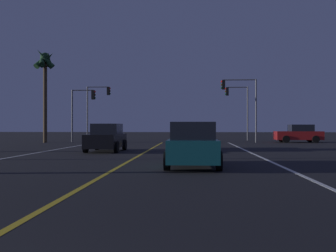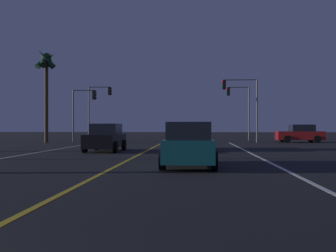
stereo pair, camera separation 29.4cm
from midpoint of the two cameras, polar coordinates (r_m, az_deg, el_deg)
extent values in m
cube|color=silver|center=(16.27, 15.25, -5.46)|extent=(0.16, 40.86, 0.01)
cube|color=gold|center=(16.19, -6.87, -5.49)|extent=(0.16, 40.86, 0.01)
cylinder|color=black|center=(22.46, -7.99, -3.10)|extent=(0.22, 0.68, 0.68)
cylinder|color=black|center=(22.89, -12.42, -3.04)|extent=(0.22, 0.68, 0.68)
cylinder|color=black|center=(25.11, -6.76, -2.78)|extent=(0.22, 0.68, 0.68)
cylinder|color=black|center=(25.49, -10.75, -2.74)|extent=(0.22, 0.68, 0.68)
cube|color=black|center=(23.95, -9.46, -2.14)|extent=(1.80, 4.30, 0.80)
cube|color=black|center=(24.18, -9.33, -0.42)|extent=(1.60, 2.10, 0.64)
cube|color=red|center=(25.88, -7.12, -1.76)|extent=(0.24, 0.08, 0.16)
cube|color=red|center=(26.13, -9.71, -1.75)|extent=(0.24, 0.08, 0.16)
cylinder|color=black|center=(26.74, 1.77, -2.61)|extent=(0.22, 0.68, 0.68)
cylinder|color=black|center=(26.75, 5.63, -2.61)|extent=(0.22, 0.68, 0.68)
cylinder|color=black|center=(24.05, 1.57, -2.90)|extent=(0.22, 0.68, 0.68)
cylinder|color=black|center=(24.06, 5.87, -2.90)|extent=(0.22, 0.68, 0.68)
cube|color=#B7BABF|center=(25.37, 3.71, -2.03)|extent=(1.80, 4.30, 0.80)
cube|color=black|center=(25.11, 3.71, -0.40)|extent=(1.60, 2.10, 0.64)
cube|color=red|center=(23.27, 2.25, -1.96)|extent=(0.24, 0.08, 0.16)
cube|color=red|center=(23.28, 5.20, -1.96)|extent=(0.24, 0.08, 0.16)
cylinder|color=black|center=(37.42, 16.82, -1.87)|extent=(0.68, 0.22, 0.68)
cylinder|color=black|center=(39.18, 16.21, -1.79)|extent=(0.68, 0.22, 0.68)
cylinder|color=black|center=(38.14, 20.77, -1.84)|extent=(0.68, 0.22, 0.68)
cylinder|color=black|center=(39.86, 20.00, -1.76)|extent=(0.68, 0.22, 0.68)
cube|color=maroon|center=(38.62, 18.46, -1.34)|extent=(4.30, 1.80, 0.80)
cube|color=black|center=(38.67, 18.82, -0.27)|extent=(2.10, 1.60, 0.64)
cube|color=red|center=(38.64, 21.70, -1.19)|extent=(0.08, 0.24, 0.16)
cube|color=red|center=(39.78, 21.16, -1.16)|extent=(0.08, 0.24, 0.16)
cylinder|color=black|center=(16.17, -0.06, -4.30)|extent=(0.22, 0.68, 0.68)
cylinder|color=black|center=(16.16, 6.34, -4.30)|extent=(0.22, 0.68, 0.68)
cylinder|color=black|center=(13.49, -0.77, -5.15)|extent=(0.22, 0.68, 0.68)
cylinder|color=black|center=(13.48, 6.91, -5.15)|extent=(0.22, 0.68, 0.68)
cube|color=#145156|center=(14.78, 3.11, -3.46)|extent=(1.80, 4.30, 0.80)
cube|color=black|center=(14.50, 3.10, -0.68)|extent=(1.60, 2.10, 0.64)
cube|color=red|center=(12.69, 0.33, -3.57)|extent=(0.24, 0.08, 0.16)
cube|color=red|center=(12.68, 5.76, -3.57)|extent=(0.24, 0.08, 0.16)
cylinder|color=#4C4C51|center=(37.29, 12.65, 2.19)|extent=(0.14, 0.14, 5.98)
cylinder|color=#4C4C51|center=(37.31, 10.33, 6.72)|extent=(3.04, 0.10, 0.10)
cube|color=black|center=(37.11, 7.98, 6.06)|extent=(0.28, 0.36, 0.90)
sphere|color=red|center=(37.13, 7.73, 6.52)|extent=(0.20, 0.20, 0.20)
sphere|color=#3C2706|center=(37.10, 7.73, 6.06)|extent=(0.20, 0.20, 0.20)
sphere|color=#063816|center=(37.07, 7.73, 5.60)|extent=(0.20, 0.20, 0.20)
cylinder|color=#4C4C51|center=(38.62, -14.18, 1.45)|extent=(0.14, 0.14, 5.08)
cylinder|color=#4C4C51|center=(38.47, -12.71, 5.18)|extent=(2.06, 0.10, 0.10)
cube|color=black|center=(38.15, -11.22, 4.54)|extent=(0.28, 0.36, 0.90)
sphere|color=red|center=(38.14, -10.99, 4.99)|extent=(0.20, 0.20, 0.20)
sphere|color=#3C2706|center=(38.11, -10.99, 4.54)|extent=(0.20, 0.20, 0.20)
sphere|color=#063816|center=(38.09, -10.99, 4.09)|extent=(0.20, 0.20, 0.20)
cylinder|color=#4C4C51|center=(42.72, 11.48, 1.81)|extent=(0.14, 0.14, 5.83)
cylinder|color=#4C4C51|center=(42.77, 10.02, 5.66)|extent=(2.19, 0.10, 0.10)
cube|color=black|center=(42.62, 8.55, 5.07)|extent=(0.28, 0.36, 0.90)
sphere|color=red|center=(42.63, 8.34, 5.47)|extent=(0.20, 0.20, 0.20)
sphere|color=#3C2706|center=(42.61, 8.34, 5.07)|extent=(0.20, 0.20, 0.20)
sphere|color=#063816|center=(42.58, 8.34, 4.67)|extent=(0.20, 0.20, 0.20)
cylinder|color=#4C4C51|center=(43.90, -12.00, 1.84)|extent=(0.14, 0.14, 5.95)
cylinder|color=#4C4C51|center=(43.80, -10.51, 5.68)|extent=(2.36, 0.10, 0.10)
cube|color=black|center=(43.49, -9.00, 5.13)|extent=(0.28, 0.36, 0.90)
sphere|color=red|center=(43.48, -8.79, 5.53)|extent=(0.20, 0.20, 0.20)
sphere|color=#3C2706|center=(43.45, -8.79, 5.13)|extent=(0.20, 0.20, 0.20)
sphere|color=#063816|center=(43.43, -8.79, 4.74)|extent=(0.20, 0.20, 0.20)
cylinder|color=#473826|center=(37.98, -17.90, 3.48)|extent=(0.36, 0.36, 7.74)
sphere|color=#19381E|center=(38.45, -17.90, 9.62)|extent=(0.90, 0.90, 0.90)
cone|color=#19381E|center=(38.39, -17.45, 9.41)|extent=(0.95, 1.72, 1.40)
cone|color=#19381E|center=(38.70, -17.72, 9.33)|extent=(1.66, 0.61, 1.59)
cone|color=#19381E|center=(38.65, -18.19, 9.34)|extent=(1.41, 2.01, 1.96)
cone|color=#19381E|center=(38.43, -18.35, 9.40)|extent=(1.24, 2.01, 1.77)
cone|color=#19381E|center=(38.13, -17.94, 9.47)|extent=(1.88, 1.02, 1.95)
camera|label=1|loc=(0.15, -86.50, 0.00)|focal=41.27mm
camera|label=2|loc=(0.15, 93.50, 0.00)|focal=41.27mm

